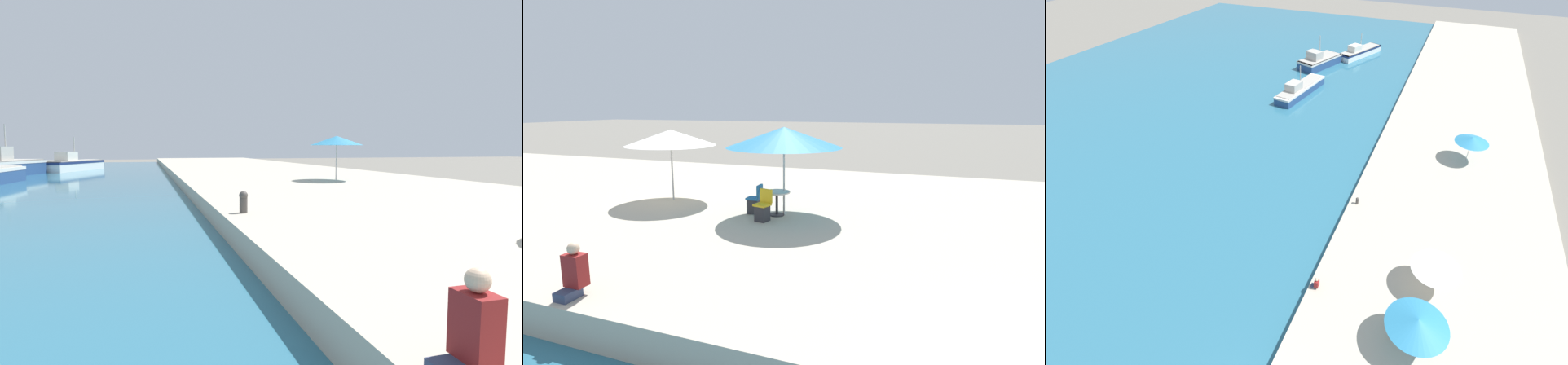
% 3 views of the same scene
% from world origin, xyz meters
% --- Properties ---
extents(quay_promenade, '(16.00, 90.00, 0.69)m').
position_xyz_m(quay_promenade, '(8.00, 37.00, 0.34)').
color(quay_promenade, '#BCB29E').
rests_on(quay_promenade, ground_plane).
extents(fishing_boat_mid, '(5.54, 8.14, 4.70)m').
position_xyz_m(fishing_boat_mid, '(-14.40, 48.13, 0.96)').
color(fishing_boat_mid, navy).
rests_on(fishing_boat_mid, water_basin).
extents(fishing_boat_far, '(5.54, 9.19, 3.73)m').
position_xyz_m(fishing_boat_far, '(-9.76, 55.41, 0.78)').
color(fishing_boat_far, white).
rests_on(fishing_boat_far, water_basin).
extents(cafe_umbrella_striped, '(3.12, 3.12, 2.62)m').
position_xyz_m(cafe_umbrella_striped, '(8.77, 27.93, 3.03)').
color(cafe_umbrella_striped, '#B7B7B7').
rests_on(cafe_umbrella_striped, quay_promenade).
extents(person_at_quay, '(0.52, 0.36, 0.95)m').
position_xyz_m(person_at_quay, '(0.47, 8.69, 1.10)').
color(person_at_quay, '#333D5B').
rests_on(person_at_quay, quay_promenade).
extents(mooring_bollard, '(0.26, 0.26, 0.65)m').
position_xyz_m(mooring_bollard, '(0.67, 17.66, 1.04)').
color(mooring_bollard, '#4C4742').
rests_on(mooring_bollard, quay_promenade).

